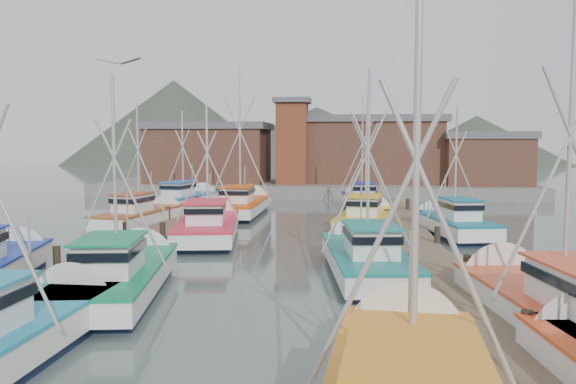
# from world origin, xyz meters

# --- Properties ---
(ground) EXTENTS (260.00, 260.00, 0.00)m
(ground) POSITION_xyz_m (0.00, 0.00, 0.00)
(ground) COLOR #43514E
(ground) RESTS_ON ground
(dock_left) EXTENTS (2.30, 46.00, 1.50)m
(dock_left) POSITION_xyz_m (-7.00, 4.04, 0.21)
(dock_left) COLOR brown
(dock_left) RESTS_ON ground
(dock_right) EXTENTS (2.30, 46.00, 1.50)m
(dock_right) POSITION_xyz_m (7.00, 4.04, 0.21)
(dock_right) COLOR brown
(dock_right) RESTS_ON ground
(quay) EXTENTS (44.00, 16.00, 1.20)m
(quay) POSITION_xyz_m (0.00, 37.00, 0.60)
(quay) COLOR slate
(quay) RESTS_ON ground
(shed_left) EXTENTS (12.72, 8.48, 6.20)m
(shed_left) POSITION_xyz_m (-11.00, 35.00, 4.34)
(shed_left) COLOR brown
(shed_left) RESTS_ON quay
(shed_center) EXTENTS (14.84, 9.54, 6.90)m
(shed_center) POSITION_xyz_m (6.00, 37.00, 4.69)
(shed_center) COLOR brown
(shed_center) RESTS_ON quay
(shed_right) EXTENTS (8.48, 6.36, 5.20)m
(shed_right) POSITION_xyz_m (17.00, 34.00, 3.84)
(shed_right) COLOR brown
(shed_right) RESTS_ON quay
(lookout_tower) EXTENTS (3.60, 3.60, 8.50)m
(lookout_tower) POSITION_xyz_m (-2.00, 33.00, 5.55)
(lookout_tower) COLOR brown
(lookout_tower) RESTS_ON quay
(distant_hills) EXTENTS (175.00, 140.00, 42.00)m
(distant_hills) POSITION_xyz_m (-12.76, 122.59, 0.00)
(distant_hills) COLOR #3D483C
(distant_hills) RESTS_ON ground
(boat_0) EXTENTS (3.39, 8.66, 8.42)m
(boat_0) POSITION_xyz_m (-4.62, -10.43, 0.68)
(boat_0) COLOR #101D38
(boat_0) RESTS_ON ground
(boat_4) EXTENTS (4.22, 9.44, 8.37)m
(boat_4) POSITION_xyz_m (-4.32, -4.29, 0.68)
(boat_4) COLOR #101D38
(boat_4) RESTS_ON ground
(boat_5) EXTENTS (3.92, 9.33, 8.94)m
(boat_5) POSITION_xyz_m (4.27, -0.46, 0.68)
(boat_5) COLOR #101D38
(boat_5) RESTS_ON ground
(boat_7) EXTENTS (4.24, 9.66, 10.02)m
(boat_7) POSITION_xyz_m (9.34, -6.63, 0.69)
(boat_7) COLOR #101D38
(boat_7) RESTS_ON ground
(boat_8) EXTENTS (4.52, 10.10, 8.24)m
(boat_8) POSITION_xyz_m (-4.12, 7.39, 0.68)
(boat_8) COLOR #101D38
(boat_8) RESTS_ON ground
(boat_9) EXTENTS (4.07, 9.39, 8.89)m
(boat_9) POSITION_xyz_m (4.77, 11.54, 0.68)
(boat_9) COLOR #101D38
(boat_9) RESTS_ON ground
(boat_10) EXTENTS (3.80, 8.67, 8.43)m
(boat_10) POSITION_xyz_m (-9.30, 11.26, 0.68)
(boat_10) COLOR #101D38
(boat_10) RESTS_ON ground
(boat_11) EXTENTS (4.07, 8.60, 8.07)m
(boat_11) POSITION_xyz_m (9.47, 9.92, 0.68)
(boat_11) COLOR #101D38
(boat_11) RESTS_ON ground
(boat_12) EXTENTS (4.66, 10.05, 11.74)m
(boat_12) POSITION_xyz_m (-4.24, 17.91, 0.69)
(boat_12) COLOR #101D38
(boat_12) RESTS_ON ground
(boat_13) EXTENTS (3.86, 8.77, 9.79)m
(boat_13) POSITION_xyz_m (4.63, 22.18, 0.68)
(boat_13) COLOR #101D38
(boat_13) RESTS_ON ground
(boat_14) EXTENTS (4.28, 9.43, 8.69)m
(boat_14) POSITION_xyz_m (-9.58, 21.77, 0.68)
(boat_14) COLOR #101D38
(boat_14) RESTS_ON ground
(gull_near) EXTENTS (1.55, 0.65, 0.24)m
(gull_near) POSITION_xyz_m (-4.00, -4.88, 7.98)
(gull_near) COLOR gray
(gull_near) RESTS_ON ground
(gull_far) EXTENTS (1.55, 0.64, 0.24)m
(gull_far) POSITION_xyz_m (3.95, 1.27, 5.92)
(gull_far) COLOR gray
(gull_far) RESTS_ON ground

